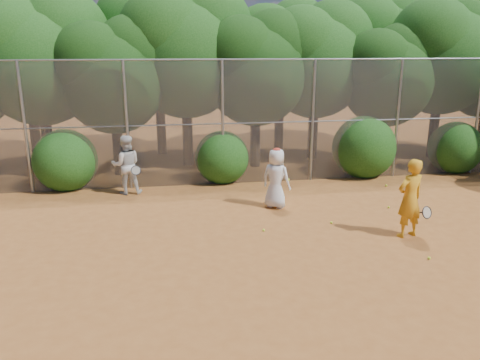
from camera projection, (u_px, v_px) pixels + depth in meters
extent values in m
plane|color=brown|center=(305.00, 259.00, 10.00)|extent=(80.00, 80.00, 0.00)
cylinder|color=gray|center=(25.00, 129.00, 14.08)|extent=(0.09, 0.09, 4.00)
cylinder|color=gray|center=(127.00, 126.00, 14.54)|extent=(0.09, 0.09, 4.00)
cylinder|color=gray|center=(223.00, 124.00, 15.00)|extent=(0.09, 0.09, 4.00)
cylinder|color=gray|center=(313.00, 121.00, 15.45)|extent=(0.09, 0.09, 4.00)
cylinder|color=gray|center=(397.00, 119.00, 15.91)|extent=(0.09, 0.09, 4.00)
cylinder|color=gray|center=(477.00, 117.00, 16.37)|extent=(0.09, 0.09, 4.00)
cylinder|color=gray|center=(254.00, 59.00, 14.60)|extent=(20.00, 0.05, 0.05)
cylinder|color=gray|center=(253.00, 123.00, 15.15)|extent=(20.00, 0.04, 0.04)
cube|color=slate|center=(253.00, 123.00, 15.15)|extent=(20.00, 0.02, 4.00)
cylinder|color=black|center=(47.00, 138.00, 16.65)|extent=(0.38, 0.38, 2.52)
sphere|color=#164210|center=(39.00, 67.00, 15.98)|extent=(4.03, 4.03, 4.03)
sphere|color=#164210|center=(63.00, 36.00, 16.21)|extent=(3.23, 3.23, 3.23)
sphere|color=#164210|center=(11.00, 42.00, 15.36)|extent=(3.02, 3.02, 3.02)
cylinder|color=black|center=(118.00, 144.00, 16.42)|extent=(0.36, 0.36, 2.17)
sphere|color=black|center=(113.00, 83.00, 15.84)|extent=(3.47, 3.47, 3.47)
sphere|color=black|center=(133.00, 56.00, 16.04)|extent=(2.78, 2.78, 2.78)
sphere|color=black|center=(92.00, 62.00, 15.31)|extent=(2.60, 2.60, 2.60)
cylinder|color=black|center=(187.00, 131.00, 17.68)|extent=(0.39, 0.39, 2.66)
sphere|color=#164210|center=(185.00, 59.00, 16.97)|extent=(4.26, 4.26, 4.26)
sphere|color=#164210|center=(207.00, 29.00, 17.22)|extent=(3.40, 3.40, 3.40)
sphere|color=#164210|center=(164.00, 35.00, 16.32)|extent=(3.19, 3.19, 3.19)
cylinder|color=black|center=(255.00, 136.00, 17.55)|extent=(0.37, 0.37, 2.27)
sphere|color=black|center=(256.00, 76.00, 16.94)|extent=(3.64, 3.64, 3.64)
sphere|color=black|center=(274.00, 50.00, 17.15)|extent=(2.91, 2.91, 2.91)
sphere|color=black|center=(240.00, 55.00, 16.39)|extent=(2.73, 2.73, 2.73)
cylinder|color=black|center=(313.00, 129.00, 18.67)|extent=(0.38, 0.38, 2.45)
sphere|color=#164210|center=(315.00, 67.00, 18.01)|extent=(3.92, 3.92, 3.92)
sphere|color=#164210|center=(333.00, 41.00, 18.24)|extent=(3.14, 3.14, 3.14)
sphere|color=#164210|center=(301.00, 46.00, 17.42)|extent=(2.94, 2.94, 2.94)
cylinder|color=black|center=(382.00, 136.00, 18.15)|extent=(0.36, 0.36, 2.10)
sphere|color=black|center=(387.00, 82.00, 17.59)|extent=(3.36, 3.36, 3.36)
sphere|color=black|center=(401.00, 59.00, 17.78)|extent=(2.69, 2.69, 2.69)
sphere|color=black|center=(377.00, 64.00, 17.08)|extent=(2.52, 2.52, 2.52)
cylinder|color=black|center=(434.00, 126.00, 19.04)|extent=(0.39, 0.39, 2.59)
sphere|color=#164210|center=(441.00, 61.00, 18.34)|extent=(4.14, 4.14, 4.14)
sphere|color=#164210|center=(458.00, 34.00, 18.58)|extent=(3.32, 3.32, 3.32)
sphere|color=#164210|center=(431.00, 39.00, 17.71)|extent=(3.11, 3.11, 3.11)
cylinder|color=black|center=(34.00, 127.00, 18.67)|extent=(0.39, 0.39, 2.62)
sphere|color=#164210|center=(26.00, 60.00, 17.97)|extent=(4.20, 4.20, 4.20)
sphere|color=#164210|center=(49.00, 32.00, 18.21)|extent=(3.36, 3.36, 3.36)
sphere|color=#164210|center=(0.00, 37.00, 17.33)|extent=(3.15, 3.15, 3.15)
cylinder|color=black|center=(161.00, 121.00, 19.60)|extent=(0.40, 0.40, 2.80)
sphere|color=#164210|center=(158.00, 53.00, 18.85)|extent=(4.48, 4.48, 4.48)
sphere|color=#164210|center=(179.00, 24.00, 19.11)|extent=(3.58, 3.58, 3.58)
sphere|color=#164210|center=(136.00, 29.00, 18.17)|extent=(3.36, 3.36, 3.36)
cylinder|color=black|center=(279.00, 123.00, 20.03)|extent=(0.38, 0.38, 2.52)
sphere|color=#164210|center=(280.00, 63.00, 19.35)|extent=(4.03, 4.03, 4.03)
sphere|color=#164210|center=(297.00, 38.00, 19.58)|extent=(3.23, 3.23, 3.23)
sphere|color=#164210|center=(265.00, 43.00, 18.74)|extent=(3.02, 3.02, 3.02)
cylinder|color=black|center=(372.00, 116.00, 21.26)|extent=(0.40, 0.40, 2.73)
sphere|color=#164210|center=(377.00, 55.00, 20.53)|extent=(4.37, 4.37, 4.37)
sphere|color=#164210|center=(393.00, 29.00, 20.78)|extent=(3.49, 3.49, 3.49)
sphere|color=#164210|center=(365.00, 34.00, 19.86)|extent=(3.28, 3.28, 3.28)
sphere|color=#164210|center=(65.00, 158.00, 14.79)|extent=(2.00, 2.00, 2.00)
sphere|color=#164210|center=(222.00, 155.00, 15.58)|extent=(1.80, 1.80, 1.80)
sphere|color=#164210|center=(364.00, 144.00, 16.29)|extent=(2.20, 2.20, 2.20)
sphere|color=#164210|center=(455.00, 145.00, 16.87)|extent=(1.90, 1.90, 1.90)
imported|color=orange|center=(410.00, 198.00, 10.95)|extent=(0.79, 0.62, 1.90)
torus|color=black|center=(427.00, 212.00, 10.89)|extent=(0.33, 0.21, 0.30)
cylinder|color=black|center=(420.00, 213.00, 11.09)|extent=(0.12, 0.27, 0.12)
imported|color=silver|center=(276.00, 178.00, 13.02)|extent=(0.98, 0.93, 1.69)
ellipsoid|color=#B52A19|center=(277.00, 150.00, 12.80)|extent=(0.22, 0.22, 0.13)
sphere|color=#CBEE2B|center=(288.00, 180.00, 12.87)|extent=(0.07, 0.07, 0.07)
imported|color=silver|center=(126.00, 165.00, 14.26)|extent=(0.94, 0.76, 1.82)
torus|color=black|center=(136.00, 170.00, 14.05)|extent=(0.31, 0.15, 0.29)
cylinder|color=black|center=(136.00, 171.00, 14.26)|extent=(0.05, 0.27, 0.13)
sphere|color=#CBEE2B|center=(331.00, 223.00, 11.97)|extent=(0.07, 0.07, 0.07)
sphere|color=#CBEE2B|center=(389.00, 207.00, 13.13)|extent=(0.07, 0.07, 0.07)
sphere|color=#CBEE2B|center=(429.00, 258.00, 9.95)|extent=(0.07, 0.07, 0.07)
sphere|color=#CBEE2B|center=(264.00, 230.00, 11.48)|extent=(0.07, 0.07, 0.07)
sphere|color=#CBEE2B|center=(386.00, 186.00, 15.18)|extent=(0.07, 0.07, 0.07)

